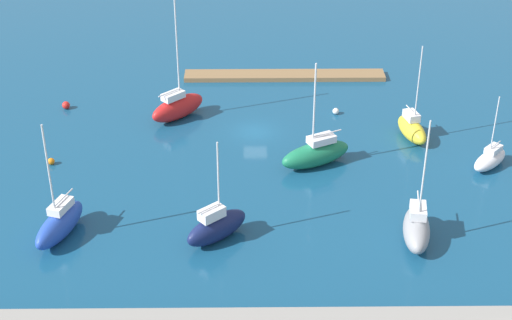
# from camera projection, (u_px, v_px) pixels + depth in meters

# --- Properties ---
(water) EXTENTS (160.00, 160.00, 0.00)m
(water) POSITION_uv_depth(u_px,v_px,m) (255.00, 132.00, 82.68)
(water) COLOR navy
(water) RESTS_ON ground
(pier_dock) EXTENTS (24.33, 2.72, 0.55)m
(pier_dock) POSITION_uv_depth(u_px,v_px,m) (285.00, 75.00, 94.70)
(pier_dock) COLOR olive
(pier_dock) RESTS_ON ground
(sailboat_yellow_far_south) EXTENTS (3.26, 5.82, 10.43)m
(sailboat_yellow_far_south) POSITION_uv_depth(u_px,v_px,m) (412.00, 128.00, 80.84)
(sailboat_yellow_far_south) COLOR yellow
(sailboat_yellow_far_south) RESTS_ON water
(sailboat_red_west_end) EXTENTS (6.41, 6.33, 13.56)m
(sailboat_red_west_end) POSITION_uv_depth(u_px,v_px,m) (178.00, 107.00, 84.75)
(sailboat_red_west_end) COLOR red
(sailboat_red_west_end) RESTS_ON water
(sailboat_navy_outer_mooring) EXTENTS (5.89, 5.49, 9.30)m
(sailboat_navy_outer_mooring) POSITION_uv_depth(u_px,v_px,m) (216.00, 226.00, 65.25)
(sailboat_navy_outer_mooring) COLOR #141E4C
(sailboat_navy_outer_mooring) RESTS_ON water
(sailboat_green_far_north) EXTENTS (7.70, 5.46, 10.91)m
(sailboat_green_far_north) POSITION_uv_depth(u_px,v_px,m) (316.00, 153.00, 76.03)
(sailboat_green_far_north) COLOR #19724C
(sailboat_green_far_north) RESTS_ON water
(sailboat_gray_by_breakwater) EXTENTS (3.13, 6.51, 11.61)m
(sailboat_gray_by_breakwater) POSITION_uv_depth(u_px,v_px,m) (417.00, 228.00, 65.11)
(sailboat_gray_by_breakwater) COLOR gray
(sailboat_gray_by_breakwater) RESTS_ON water
(sailboat_white_center_basin) EXTENTS (4.83, 4.85, 7.69)m
(sailboat_white_center_basin) POSITION_uv_depth(u_px,v_px,m) (490.00, 159.00, 75.98)
(sailboat_white_center_basin) COLOR white
(sailboat_white_center_basin) RESTS_ON water
(sailboat_blue_lone_south) EXTENTS (4.17, 7.09, 10.89)m
(sailboat_blue_lone_south) POSITION_uv_depth(u_px,v_px,m) (60.00, 223.00, 65.71)
(sailboat_blue_lone_south) COLOR #2347B2
(sailboat_blue_lone_south) RESTS_ON water
(mooring_buoy_red) EXTENTS (0.87, 0.87, 0.87)m
(mooring_buoy_red) POSITION_uv_depth(u_px,v_px,m) (66.00, 105.00, 87.26)
(mooring_buoy_red) COLOR red
(mooring_buoy_red) RESTS_ON water
(mooring_buoy_orange) EXTENTS (0.69, 0.69, 0.69)m
(mooring_buoy_orange) POSITION_uv_depth(u_px,v_px,m) (51.00, 161.00, 76.62)
(mooring_buoy_orange) COLOR orange
(mooring_buoy_orange) RESTS_ON water
(mooring_buoy_white) EXTENTS (0.72, 0.72, 0.72)m
(mooring_buoy_white) POSITION_uv_depth(u_px,v_px,m) (336.00, 111.00, 86.13)
(mooring_buoy_white) COLOR white
(mooring_buoy_white) RESTS_ON water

